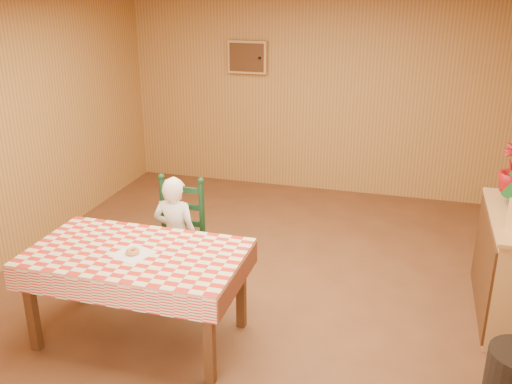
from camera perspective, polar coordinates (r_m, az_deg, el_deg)
ground at (r=5.26m, az=-0.61°, el=-10.47°), size 6.00×6.00×0.00m
cabin_walls at (r=5.10m, az=1.02°, el=10.54°), size 5.10×6.05×2.65m
dining_table at (r=4.49m, az=-11.84°, el=-6.74°), size 1.66×0.96×0.77m
ladder_chair at (r=5.20m, az=-7.74°, el=-4.77°), size 0.44×0.40×1.08m
seated_child at (r=5.13m, az=-8.02°, el=-4.44°), size 0.41×0.27×1.12m
napkin at (r=4.41m, az=-12.22°, el=-6.06°), size 0.33×0.33×0.00m
donut at (r=4.41m, az=-12.23°, el=-5.83°), size 0.13×0.13×0.04m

